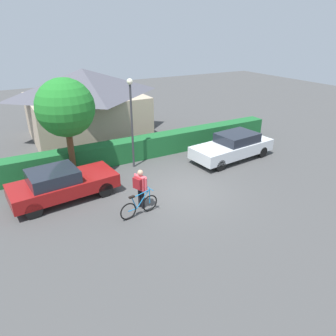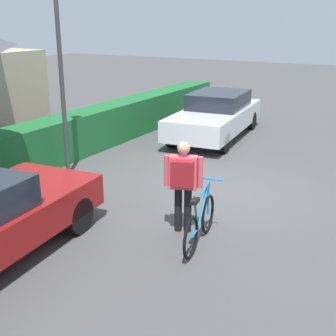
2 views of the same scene
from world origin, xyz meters
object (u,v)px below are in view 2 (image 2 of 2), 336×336
at_px(parked_car_far, 216,115).
at_px(bicycle, 200,223).
at_px(person_rider, 183,179).
at_px(street_lamp, 60,54).

height_order(parked_car_far, bicycle, parked_car_far).
height_order(parked_car_far, person_rider, person_rider).
xyz_separation_m(parked_car_far, street_lamp, (-5.06, 1.57, 2.10)).
bearing_deg(parked_car_far, bicycle, -158.26).
distance_m(person_rider, street_lamp, 4.40).
distance_m(parked_car_far, street_lamp, 5.70).
distance_m(bicycle, person_rider, 0.79).
relative_size(bicycle, street_lamp, 0.37).
bearing_deg(street_lamp, bicycle, -110.67).
bearing_deg(person_rider, parked_car_far, 18.99).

